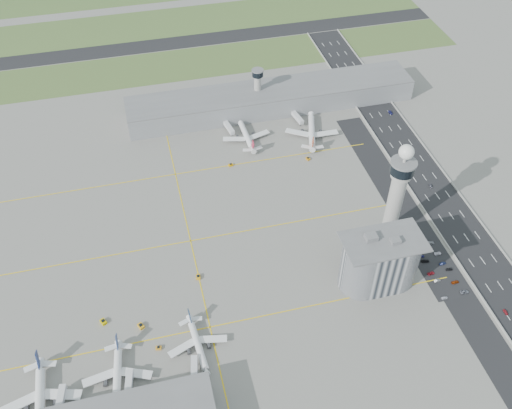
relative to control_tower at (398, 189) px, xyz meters
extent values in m
plane|color=gray|center=(-72.00, -8.00, -35.04)|extent=(1000.00, 1000.00, 0.00)
cube|color=#445F2D|center=(-92.00, 217.00, -35.00)|extent=(480.00, 50.00, 0.08)
cube|color=#425C2B|center=(-92.00, 292.00, -35.00)|extent=(480.00, 60.00, 0.08)
cube|color=black|center=(-92.00, 254.00, -34.98)|extent=(480.00, 22.00, 0.10)
cube|color=black|center=(43.00, -8.00, -34.99)|extent=(28.00, 500.00, 0.10)
cube|color=#9E9E99|center=(29.00, -8.00, -34.44)|extent=(0.60, 500.00, 1.20)
cube|color=#9E9E99|center=(57.00, -8.00, -34.44)|extent=(0.60, 500.00, 1.20)
cube|color=black|center=(18.00, -18.00, -35.00)|extent=(18.00, 260.00, 0.08)
cube|color=black|center=(16.00, -30.00, -34.99)|extent=(20.00, 44.00, 0.10)
cube|color=yellow|center=(-112.00, -38.00, -35.04)|extent=(260.00, 0.60, 0.01)
cube|color=yellow|center=(-112.00, 22.00, -35.04)|extent=(260.00, 0.60, 0.01)
cube|color=yellow|center=(-112.00, 82.00, -35.04)|extent=(260.00, 0.60, 0.01)
cube|color=yellow|center=(-112.00, 22.00, -35.04)|extent=(0.60, 260.00, 0.01)
cylinder|color=#ADAAA5|center=(0.00, 0.00, -11.04)|extent=(8.40, 8.40, 48.00)
cylinder|color=#ADAAA5|center=(0.00, 0.00, 10.96)|extent=(11.00, 11.00, 4.00)
cylinder|color=black|center=(0.00, 0.00, 14.96)|extent=(13.00, 13.00, 6.00)
cylinder|color=slate|center=(0.00, 0.00, 18.46)|extent=(14.00, 14.00, 1.00)
cylinder|color=#ADAAA5|center=(0.00, 0.00, 20.96)|extent=(1.60, 1.60, 5.00)
sphere|color=white|center=(0.00, 0.00, 25.46)|extent=(8.00, 8.00, 8.00)
cylinder|color=#ADAAA5|center=(-42.00, 142.00, -21.04)|extent=(5.00, 5.00, 28.00)
cylinder|color=black|center=(-42.00, 142.00, -6.04)|extent=(8.00, 8.00, 4.00)
cylinder|color=slate|center=(-42.00, 142.00, -3.54)|extent=(8.60, 8.60, 0.80)
cube|color=#B2B2B7|center=(-20.00, -30.00, -20.04)|extent=(18.00, 24.00, 30.00)
cylinder|color=#B2B2B7|center=(-29.00, -30.00, -20.04)|extent=(24.00, 24.00, 30.00)
cylinder|color=#B2B2B7|center=(-11.00, -30.00, -20.04)|extent=(24.00, 24.00, 30.00)
cube|color=slate|center=(-20.00, -30.00, -4.64)|extent=(42.00, 24.00, 0.80)
cube|color=slate|center=(-26.00, -27.00, -3.04)|extent=(6.00, 5.00, 3.00)
cube|color=slate|center=(-15.00, -32.00, -3.34)|extent=(5.00, 4.00, 2.40)
cube|color=gray|center=(-32.00, 140.00, -27.54)|extent=(210.00, 32.00, 15.00)
cube|color=slate|center=(-32.00, 140.00, -19.64)|extent=(210.00, 32.00, 0.80)
imported|color=silver|center=(10.11, -50.43, -34.45)|extent=(3.47, 1.41, 1.18)
imported|color=#9A9B9C|center=(11.69, -39.08, -34.44)|extent=(3.81, 1.78, 1.21)
imported|color=maroon|center=(10.75, -33.76, -34.48)|extent=(4.24, 2.34, 1.12)
imported|color=black|center=(11.59, -24.97, -34.39)|extent=(4.71, 2.52, 1.30)
imported|color=navy|center=(11.08, -21.26, -34.46)|extent=(3.57, 1.82, 1.17)
imported|color=#AAA9BD|center=(10.81, -12.04, -34.40)|extent=(4.03, 1.76, 1.29)
imported|color=gray|center=(22.05, -49.51, -34.41)|extent=(4.70, 2.44, 1.27)
imported|color=#882C07|center=(20.51, -42.42, -34.43)|extent=(4.29, 1.91, 1.22)
imported|color=black|center=(21.74, -33.51, -34.39)|extent=(3.92, 1.83, 1.30)
imported|color=#172049|center=(20.02, -29.02, -34.41)|extent=(3.98, 1.83, 1.26)
imported|color=white|center=(20.92, -21.57, -34.48)|extent=(4.03, 1.90, 1.11)
imported|color=gray|center=(20.54, -13.22, -34.38)|extent=(4.76, 2.55, 1.31)
imported|color=maroon|center=(36.11, -66.21, -34.44)|extent=(1.53, 3.56, 1.20)
imported|color=#25252D|center=(42.70, 30.82, -34.46)|extent=(1.74, 3.65, 1.16)
imported|color=navy|center=(50.76, 111.47, -34.40)|extent=(2.22, 4.68, 1.29)
imported|color=gray|center=(37.01, 171.47, -34.40)|extent=(2.00, 3.91, 1.27)
camera|label=1|loc=(-129.07, -200.65, 207.18)|focal=40.00mm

